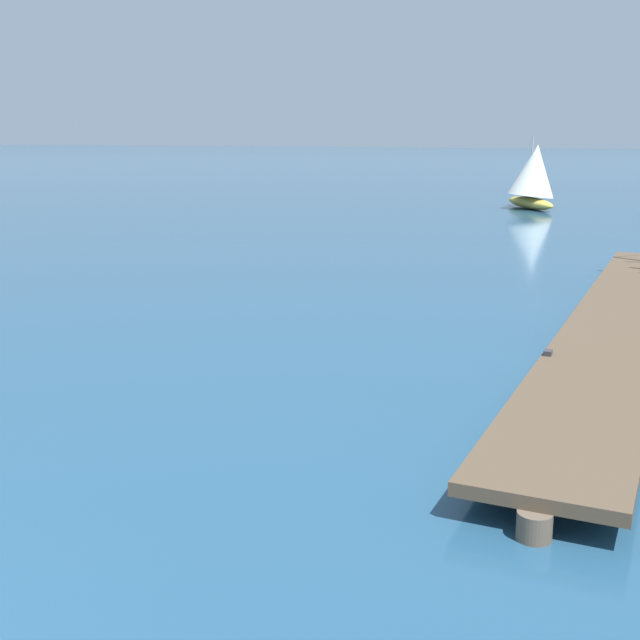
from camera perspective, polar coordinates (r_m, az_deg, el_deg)
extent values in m
cube|color=brown|center=(17.44, 19.95, 0.09)|extent=(3.43, 18.48, 0.16)
cylinder|color=brown|center=(8.81, 14.52, -13.53)|extent=(0.36, 0.36, 0.29)
cylinder|color=brown|center=(13.06, 18.13, -4.95)|extent=(0.36, 0.36, 0.29)
cylinder|color=brown|center=(17.49, 19.90, -0.63)|extent=(0.36, 0.36, 0.29)
cylinder|color=brown|center=(21.99, 20.94, 1.93)|extent=(0.36, 0.36, 0.29)
cube|color=#333338|center=(13.94, 15.41, -2.18)|extent=(0.14, 0.21, 0.08)
ellipsoid|color=gold|center=(45.34, 14.26, 7.81)|extent=(3.38, 4.62, 0.60)
cylinder|color=#B2ADA3|center=(45.32, 14.33, 10.16)|extent=(0.08, 0.08, 3.11)
cone|color=silver|center=(45.01, 14.52, 9.94)|extent=(3.47, 3.38, 2.87)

